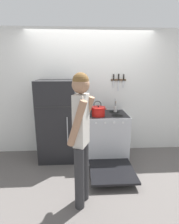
# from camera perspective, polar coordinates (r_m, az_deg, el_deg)

# --- Properties ---
(ground_plane) EXTENTS (14.00, 14.00, 0.00)m
(ground_plane) POSITION_cam_1_polar(r_m,az_deg,el_deg) (4.04, 0.24, -12.04)
(ground_plane) COLOR #5B5654
(wall_back) EXTENTS (10.00, 0.06, 2.55)m
(wall_back) POSITION_cam_1_polar(r_m,az_deg,el_deg) (3.69, 0.23, 6.22)
(wall_back) COLOR silver
(wall_back) RESTS_ON ground_plane
(refrigerator) EXTENTS (0.70, 0.65, 1.57)m
(refrigerator) POSITION_cam_1_polar(r_m,az_deg,el_deg) (3.48, -10.49, -2.79)
(refrigerator) COLOR black
(refrigerator) RESTS_ON ground_plane
(stove_range) EXTENTS (0.80, 1.43, 0.92)m
(stove_range) POSITION_cam_1_polar(r_m,az_deg,el_deg) (3.54, 5.54, -8.00)
(stove_range) COLOR silver
(stove_range) RESTS_ON ground_plane
(dutch_oven_pot) EXTENTS (0.30, 0.26, 0.20)m
(dutch_oven_pot) POSITION_cam_1_polar(r_m,az_deg,el_deg) (3.25, 2.89, 0.20)
(dutch_oven_pot) COLOR red
(dutch_oven_pot) RESTS_ON stove_range
(tea_kettle) EXTENTS (0.25, 0.20, 0.23)m
(tea_kettle) POSITION_cam_1_polar(r_m,az_deg,el_deg) (3.52, 2.64, 0.98)
(tea_kettle) COLOR silver
(tea_kettle) RESTS_ON stove_range
(utensil_jar) EXTENTS (0.07, 0.07, 0.27)m
(utensil_jar) POSITION_cam_1_polar(r_m,az_deg,el_deg) (3.58, 8.46, 1.21)
(utensil_jar) COLOR silver
(utensil_jar) RESTS_ON stove_range
(person) EXTENTS (0.37, 0.42, 1.74)m
(person) POSITION_cam_1_polar(r_m,az_deg,el_deg) (2.17, -2.70, -7.30)
(person) COLOR #2D2D30
(person) RESTS_ON ground_plane
(wall_knife_strip) EXTENTS (0.31, 0.03, 0.35)m
(wall_knife_strip) POSITION_cam_1_polar(r_m,az_deg,el_deg) (3.69, 9.47, 10.39)
(wall_knife_strip) COLOR brown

